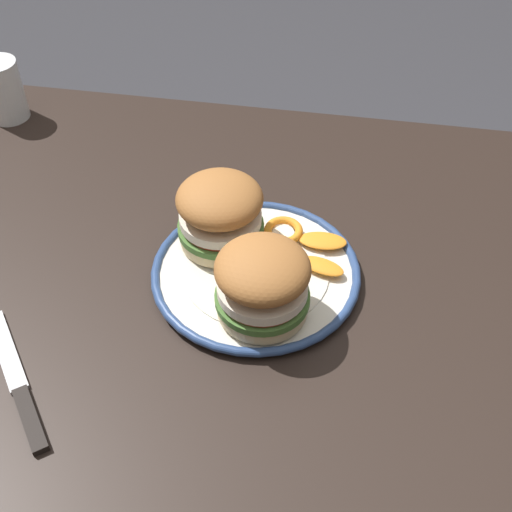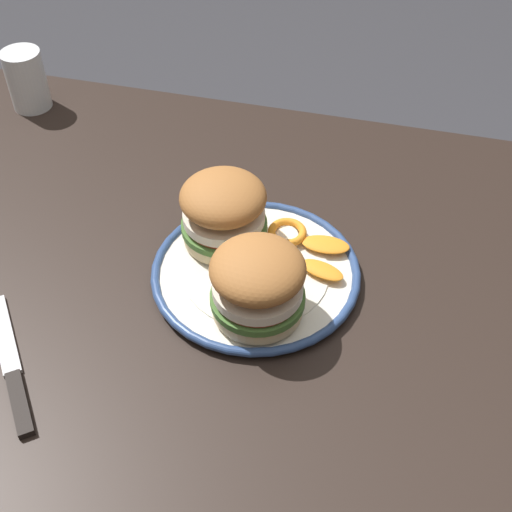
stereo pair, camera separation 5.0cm
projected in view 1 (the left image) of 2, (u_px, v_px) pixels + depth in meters
ground_plane at (233, 505)px, 1.44m from camera, size 8.00×8.00×0.00m
dining_table at (223, 322)px, 1.00m from camera, size 1.21×0.82×0.72m
dinner_plate at (256, 272)px, 0.92m from camera, size 0.28×0.28×0.02m
sandwich_half_left at (262, 282)px, 0.82m from camera, size 0.16×0.16×0.10m
sandwich_half_right at (220, 212)px, 0.91m from camera, size 0.16×0.16×0.10m
orange_peel_curled at (283, 231)px, 0.95m from camera, size 0.07×0.07×0.01m
orange_peel_strip_long at (322, 266)px, 0.91m from camera, size 0.07×0.05×0.01m
orange_peel_strip_short at (323, 241)px, 0.94m from camera, size 0.07×0.04×0.01m
drinking_glass at (4, 94)px, 1.16m from camera, size 0.07×0.07×0.10m
table_knife at (19, 388)px, 0.80m from camera, size 0.15×0.19×0.01m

